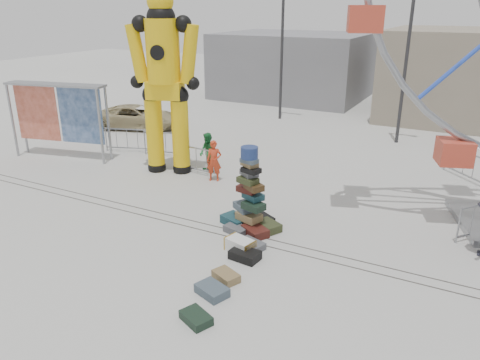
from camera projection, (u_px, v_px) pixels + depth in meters
The scene contains 24 objects.
ground at pixel (202, 241), 13.26m from camera, with size 90.00×90.00×0.00m, color #9E9E99.
track_line_near at pixel (213, 233), 13.75m from camera, with size 40.00×0.04×0.01m, color #47443F.
track_line_far at pixel (219, 227), 14.08m from camera, with size 40.00×0.04×0.01m, color #47443F.
building_left at pixel (293, 65), 33.31m from camera, with size 10.00×8.00×4.40m, color gray.
lamp_post_right at pixel (410, 47), 21.10m from camera, with size 1.41×0.25×8.00m.
lamp_post_left at pixel (284, 39), 25.80m from camera, with size 1.41×0.25×8.00m.
suitcase_tower at pixel (250, 206), 13.83m from camera, with size 1.99×1.65×2.54m.
crash_test_dummy at pixel (164, 77), 17.51m from camera, with size 2.81×1.33×7.10m.
banner_scaffold at pixel (57, 103), 19.62m from camera, with size 4.51×1.70×3.22m.
steamer_trunk at pixel (240, 245), 12.65m from camera, with size 0.79×0.46×0.37m, color silver.
row_case_0 at pixel (257, 228), 13.83m from camera, with size 0.76×0.51×0.22m, color #323B1D.
row_case_1 at pixel (251, 245), 12.86m from camera, with size 0.74×0.47×0.20m, color #56575D.
row_case_2 at pixel (245, 255), 12.30m from camera, with size 0.77×0.53×0.24m, color black.
row_case_3 at pixel (226, 276), 11.37m from camera, with size 0.67×0.43×0.21m, color olive.
row_case_4 at pixel (212, 290), 10.79m from camera, with size 0.75×0.51×0.22m, color #445562.
row_case_5 at pixel (196, 318), 9.87m from camera, with size 0.69×0.45×0.19m, color black.
barricade_dummy_a at pixel (127, 140), 21.09m from camera, with size 2.00×0.10×1.10m, color gray, non-canonical shape.
barricade_dummy_b at pixel (166, 144), 20.50m from camera, with size 2.00×0.10×1.10m, color gray, non-canonical shape.
barricade_dummy_c at pixel (196, 160), 18.35m from camera, with size 2.00×0.10×1.10m, color gray, non-canonical shape.
barricade_wheel_back at pixel (464, 165), 17.87m from camera, with size 2.00×0.10×1.10m, color gray, non-canonical shape.
pedestrian_red at pixel (214, 161), 17.57m from camera, with size 0.57×0.37×1.56m, color #BE371B.
pedestrian_green at pixel (208, 153), 18.45m from camera, with size 0.78×0.60×1.60m, color #1B6D31.
pedestrian_black at pixel (182, 144), 19.69m from camera, with size 0.92×0.38×1.57m, color black.
parked_suv at pixel (137, 117), 25.10m from camera, with size 2.05×4.45×1.24m, color tan.
Camera 1 is at (6.44, -9.93, 6.31)m, focal length 35.00 mm.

